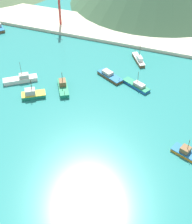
{
  "coord_description": "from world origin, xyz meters",
  "views": [
    {
      "loc": [
        33.71,
        -11.82,
        55.62
      ],
      "look_at": [
        9.86,
        48.87,
        0.76
      ],
      "focal_mm": 48.64,
      "sensor_mm": 36.0,
      "label": 1
    }
  ],
  "objects_px": {
    "fishing_boat_14": "(139,60)",
    "radio_tower": "(59,0)",
    "fishing_boat_6": "(188,154)",
    "fishing_boat_5": "(33,94)",
    "fishing_boat_10": "(110,76)",
    "fishing_boat_11": "(63,87)",
    "fishing_boat_4": "(137,85)",
    "fishing_boat_9": "(21,79)"
  },
  "relations": [
    {
      "from": "fishing_boat_11",
      "to": "radio_tower",
      "type": "distance_m",
      "value": 47.26
    },
    {
      "from": "fishing_boat_4",
      "to": "fishing_boat_11",
      "type": "bearing_deg",
      "value": -155.47
    },
    {
      "from": "fishing_boat_10",
      "to": "fishing_boat_11",
      "type": "relative_size",
      "value": 1.06
    },
    {
      "from": "fishing_boat_6",
      "to": "fishing_boat_14",
      "type": "height_order",
      "value": "fishing_boat_14"
    },
    {
      "from": "fishing_boat_6",
      "to": "fishing_boat_14",
      "type": "distance_m",
      "value": 44.87
    },
    {
      "from": "fishing_boat_11",
      "to": "fishing_boat_6",
      "type": "bearing_deg",
      "value": -18.68
    },
    {
      "from": "fishing_boat_4",
      "to": "radio_tower",
      "type": "xyz_separation_m",
      "value": [
        -42.24,
        31.29,
        10.84
      ]
    },
    {
      "from": "fishing_boat_5",
      "to": "radio_tower",
      "type": "xyz_separation_m",
      "value": [
        -14.39,
        47.65,
        10.5
      ]
    },
    {
      "from": "fishing_boat_4",
      "to": "fishing_boat_9",
      "type": "relative_size",
      "value": 0.95
    },
    {
      "from": "fishing_boat_5",
      "to": "fishing_boat_6",
      "type": "distance_m",
      "value": 47.58
    },
    {
      "from": "fishing_boat_5",
      "to": "fishing_boat_4",
      "type": "bearing_deg",
      "value": 30.43
    },
    {
      "from": "fishing_boat_4",
      "to": "fishing_boat_10",
      "type": "xyz_separation_m",
      "value": [
        -9.83,
        2.08,
        0.01
      ]
    },
    {
      "from": "radio_tower",
      "to": "fishing_boat_5",
      "type": "bearing_deg",
      "value": -73.2
    },
    {
      "from": "fishing_boat_4",
      "to": "fishing_boat_5",
      "type": "xyz_separation_m",
      "value": [
        -27.85,
        -16.36,
        0.34
      ]
    },
    {
      "from": "fishing_boat_10",
      "to": "fishing_boat_5",
      "type": "bearing_deg",
      "value": -134.34
    },
    {
      "from": "fishing_boat_14",
      "to": "fishing_boat_11",
      "type": "bearing_deg",
      "value": -124.84
    },
    {
      "from": "fishing_boat_5",
      "to": "fishing_boat_10",
      "type": "xyz_separation_m",
      "value": [
        18.02,
        18.44,
        -0.33
      ]
    },
    {
      "from": "fishing_boat_4",
      "to": "fishing_boat_11",
      "type": "relative_size",
      "value": 1.04
    },
    {
      "from": "fishing_boat_6",
      "to": "fishing_boat_11",
      "type": "xyz_separation_m",
      "value": [
        -40.26,
        13.61,
        0.29
      ]
    },
    {
      "from": "fishing_boat_14",
      "to": "radio_tower",
      "type": "xyz_separation_m",
      "value": [
        -38.6,
        15.89,
        10.7
      ]
    },
    {
      "from": "fishing_boat_4",
      "to": "fishing_boat_10",
      "type": "distance_m",
      "value": 10.05
    },
    {
      "from": "fishing_boat_4",
      "to": "fishing_boat_11",
      "type": "height_order",
      "value": "fishing_boat_11"
    },
    {
      "from": "fishing_boat_9",
      "to": "fishing_boat_11",
      "type": "height_order",
      "value": "fishing_boat_9"
    },
    {
      "from": "fishing_boat_10",
      "to": "fishing_boat_14",
      "type": "bearing_deg",
      "value": 65.05
    },
    {
      "from": "fishing_boat_11",
      "to": "fishing_boat_14",
      "type": "bearing_deg",
      "value": 55.16
    },
    {
      "from": "radio_tower",
      "to": "fishing_boat_6",
      "type": "bearing_deg",
      "value": -41.56
    },
    {
      "from": "fishing_boat_4",
      "to": "fishing_boat_5",
      "type": "height_order",
      "value": "fishing_boat_5"
    },
    {
      "from": "fishing_boat_4",
      "to": "fishing_boat_6",
      "type": "height_order",
      "value": "fishing_boat_4"
    },
    {
      "from": "fishing_boat_6",
      "to": "fishing_boat_10",
      "type": "bearing_deg",
      "value": 138.98
    },
    {
      "from": "fishing_boat_10",
      "to": "fishing_boat_14",
      "type": "relative_size",
      "value": 1.1
    },
    {
      "from": "fishing_boat_6",
      "to": "radio_tower",
      "type": "relative_size",
      "value": 0.39
    },
    {
      "from": "fishing_boat_14",
      "to": "radio_tower",
      "type": "relative_size",
      "value": 0.4
    },
    {
      "from": "fishing_boat_10",
      "to": "radio_tower",
      "type": "distance_m",
      "value": 44.95
    },
    {
      "from": "fishing_boat_9",
      "to": "fishing_boat_14",
      "type": "distance_m",
      "value": 41.2
    },
    {
      "from": "fishing_boat_5",
      "to": "fishing_boat_9",
      "type": "height_order",
      "value": "fishing_boat_9"
    },
    {
      "from": "fishing_boat_6",
      "to": "radio_tower",
      "type": "bearing_deg",
      "value": 138.44
    },
    {
      "from": "fishing_boat_4",
      "to": "fishing_boat_10",
      "type": "relative_size",
      "value": 0.99
    },
    {
      "from": "fishing_boat_14",
      "to": "fishing_boat_5",
      "type": "bearing_deg",
      "value": -127.33
    },
    {
      "from": "fishing_boat_10",
      "to": "fishing_boat_11",
      "type": "height_order",
      "value": "fishing_boat_11"
    },
    {
      "from": "fishing_boat_4",
      "to": "fishing_boat_9",
      "type": "distance_m",
      "value": 37.18
    },
    {
      "from": "fishing_boat_9",
      "to": "fishing_boat_4",
      "type": "bearing_deg",
      "value": 16.45
    },
    {
      "from": "fishing_boat_10",
      "to": "radio_tower",
      "type": "bearing_deg",
      "value": 137.97
    }
  ]
}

